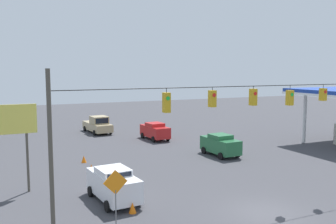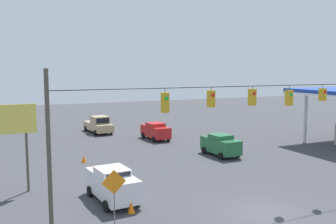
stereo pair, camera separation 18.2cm
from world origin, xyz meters
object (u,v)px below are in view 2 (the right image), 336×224
work_zone_sign (114,186)px  traffic_cone_third (102,178)px  sedan_green_oncoming_far (221,145)px  traffic_cone_nearest (131,208)px  traffic_cone_fourth (91,168)px  sedan_white_parked_shoulder (112,184)px  overhead_signal_span (250,119)px  traffic_cone_fifth (84,159)px  sedan_red_oncoming_deep (155,131)px  traffic_cone_second (117,191)px  pickup_truck_tan_withflow_deep (99,125)px

work_zone_sign → traffic_cone_third: bearing=-99.7°
sedan_green_oncoming_far → traffic_cone_nearest: bearing=38.9°
traffic_cone_third → traffic_cone_fourth: (0.06, -2.84, 0.00)m
sedan_white_parked_shoulder → traffic_cone_third: size_ratio=7.69×
overhead_signal_span → work_zone_sign: 8.31m
traffic_cone_nearest → traffic_cone_fifth: same height
sedan_red_oncoming_deep → sedan_green_oncoming_far: size_ratio=1.04×
traffic_cone_fifth → sedan_white_parked_shoulder: bearing=87.6°
sedan_red_oncoming_deep → work_zone_sign: bearing=62.1°
overhead_signal_span → traffic_cone_second: bearing=-37.6°
work_zone_sign → traffic_cone_second: bearing=-108.8°
sedan_red_oncoming_deep → sedan_green_oncoming_far: (-2.33, 9.73, 0.03)m
traffic_cone_second → traffic_cone_fourth: size_ratio=1.00×
sedan_green_oncoming_far → traffic_cone_second: size_ratio=6.95×
overhead_signal_span → traffic_cone_fifth: size_ratio=36.88×
traffic_cone_nearest → pickup_truck_tan_withflow_deep: bearing=-100.5°
traffic_cone_nearest → traffic_cone_third: bearing=-89.9°
sedan_red_oncoming_deep → traffic_cone_fifth: size_ratio=7.24×
sedan_red_oncoming_deep → pickup_truck_tan_withflow_deep: bearing=-56.5°
sedan_green_oncoming_far → traffic_cone_fourth: 11.99m
sedan_white_parked_shoulder → work_zone_sign: size_ratio=1.63×
pickup_truck_tan_withflow_deep → traffic_cone_third: (4.89, 20.09, -0.68)m
pickup_truck_tan_withflow_deep → traffic_cone_third: pickup_truck_tan_withflow_deep is taller
traffic_cone_fifth → overhead_signal_span: bearing=114.5°
traffic_cone_fourth → sedan_green_oncoming_far: bearing=-177.8°
sedan_red_oncoming_deep → sedan_green_oncoming_far: 10.00m
pickup_truck_tan_withflow_deep → traffic_cone_nearest: 26.84m
traffic_cone_second → sedan_white_parked_shoulder: bearing=55.2°
sedan_white_parked_shoulder → sedan_green_oncoming_far: sedan_white_parked_shoulder is taller
sedan_white_parked_shoulder → pickup_truck_tan_withflow_deep: bearing=-102.3°
traffic_cone_nearest → traffic_cone_third: same height
traffic_cone_third → traffic_cone_fourth: same height
overhead_signal_span → traffic_cone_fifth: (6.40, -14.07, -4.73)m
traffic_cone_nearest → traffic_cone_fourth: bearing=-89.5°
sedan_white_parked_shoulder → traffic_cone_fifth: 10.02m
pickup_truck_tan_withflow_deep → traffic_cone_fifth: size_ratio=9.50×
traffic_cone_fifth → traffic_cone_second: bearing=90.6°
pickup_truck_tan_withflow_deep → work_zone_sign: size_ratio=2.01×
traffic_cone_fourth → traffic_cone_second: bearing=92.0°
sedan_white_parked_shoulder → traffic_cone_third: (-0.38, -4.02, -0.74)m
pickup_truck_tan_withflow_deep → traffic_cone_third: 20.69m
sedan_red_oncoming_deep → traffic_cone_third: size_ratio=7.24×
overhead_signal_span → traffic_cone_second: (6.30, -4.85, -4.73)m
sedan_white_parked_shoulder → traffic_cone_nearest: (-0.39, 2.28, -0.74)m
sedan_red_oncoming_deep → traffic_cone_fifth: (9.52, 7.07, -0.68)m
pickup_truck_tan_withflow_deep → overhead_signal_span: bearing=93.2°
sedan_white_parked_shoulder → traffic_cone_third: bearing=-95.4°
sedan_white_parked_shoulder → traffic_cone_nearest: 2.43m
sedan_red_oncoming_deep → traffic_cone_fourth: bearing=46.6°
sedan_red_oncoming_deep → sedan_white_parked_shoulder: sedan_white_parked_shoulder is taller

